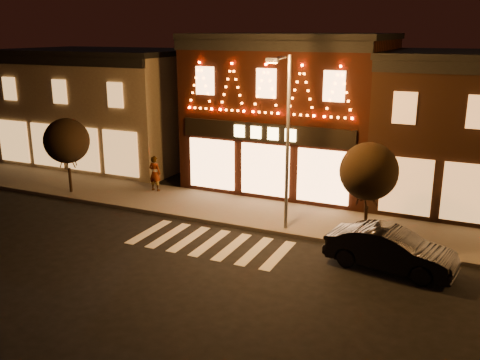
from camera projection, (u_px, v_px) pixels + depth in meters
The scene contains 10 objects.
ground at pixel (156, 283), 18.33m from camera, with size 120.00×120.00×0.00m, color black.
sidewalk_far at pixel (289, 218), 24.50m from camera, with size 44.00×4.00×0.15m, color #47423D.
building_left at pixel (105, 106), 34.80m from camera, with size 12.20×8.28×7.30m.
building_pulp at pixel (293, 110), 29.41m from camera, with size 10.20×8.34×8.30m.
building_right_a at pixel (478, 130), 25.71m from camera, with size 9.20×8.28×7.50m.
streetlamp_mid at pixel (286, 131), 21.76m from camera, with size 0.49×1.69×7.36m.
tree_left at pixel (67, 141), 27.54m from camera, with size 2.36×2.36×3.94m.
tree_right at pixel (369, 172), 21.46m from camera, with size 2.38×2.38×3.97m.
dark_sedan at pixel (391, 250), 19.25m from camera, with size 1.62×4.65×1.53m, color black.
pedestrian at pixel (155, 173), 28.25m from camera, with size 0.69×0.45×1.89m, color gray.
Camera 1 is at (9.61, -13.92, 8.44)m, focal length 39.65 mm.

